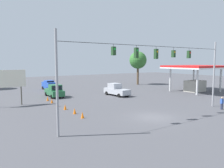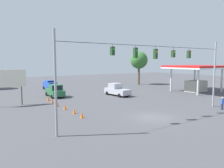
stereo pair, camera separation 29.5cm
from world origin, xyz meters
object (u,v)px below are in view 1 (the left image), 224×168
pickup_truck_green_withflow_far (55,91)px  traffic_cone_third (65,107)px  pickup_truck_silver_oncoming_far (116,90)px  sedan_blue_withflow_deep (49,85)px  traffic_cone_nearest (82,115)px  overhead_signal_span (156,67)px  tree_horizon_left (138,60)px  traffic_cone_second (75,111)px  gas_station (195,73)px  traffic_cone_farthest (48,99)px  pedestrian (222,103)px  traffic_cone_fourth (57,104)px  roadside_billboard (9,80)px  traffic_cone_fifth (52,101)px

pickup_truck_green_withflow_far → traffic_cone_third: pickup_truck_green_withflow_far is taller
pickup_truck_silver_oncoming_far → sedan_blue_withflow_deep: size_ratio=1.30×
traffic_cone_nearest → overhead_signal_span: bearing=148.0°
pickup_truck_silver_oncoming_far → overhead_signal_span: bearing=70.5°
overhead_signal_span → tree_horizon_left: same height
traffic_cone_second → gas_station: gas_station is taller
traffic_cone_farthest → tree_horizon_left: bearing=-158.7°
traffic_cone_nearest → pedestrian: pedestrian is taller
traffic_cone_second → traffic_cone_third: bearing=-88.3°
traffic_cone_second → traffic_cone_fourth: size_ratio=1.00×
overhead_signal_span → traffic_cone_third: overhead_signal_span is taller
traffic_cone_nearest → tree_horizon_left: (-26.82, -22.66, 5.89)m
traffic_cone_farthest → gas_station: size_ratio=0.06×
traffic_cone_second → traffic_cone_third: size_ratio=1.00×
sedan_blue_withflow_deep → traffic_cone_third: size_ratio=6.07×
sedan_blue_withflow_deep → traffic_cone_fourth: sedan_blue_withflow_deep is taller
pickup_truck_green_withflow_far → traffic_cone_fourth: size_ratio=7.97×
traffic_cone_fourth → traffic_cone_farthest: same height
pedestrian → traffic_cone_nearest: bearing=-19.5°
traffic_cone_nearest → roadside_billboard: (5.39, -11.07, 3.13)m
pickup_truck_green_withflow_far → pickup_truck_silver_oncoming_far: same height
sedan_blue_withflow_deep → traffic_cone_farthest: size_ratio=6.07×
traffic_cone_nearest → roadside_billboard: size_ratio=0.14×
gas_station → tree_horizon_left: bearing=-86.7°
traffic_cone_nearest → tree_horizon_left: bearing=-139.8°
pickup_truck_green_withflow_far → traffic_cone_fifth: size_ratio=7.97×
traffic_cone_third → pedestrian: bearing=146.9°
traffic_cone_second → traffic_cone_farthest: same height
gas_station → traffic_cone_second: bearing=8.3°
tree_horizon_left → overhead_signal_span: bearing=52.8°
sedan_blue_withflow_deep → traffic_cone_third: sedan_blue_withflow_deep is taller
traffic_cone_third → overhead_signal_span: bearing=126.0°
traffic_cone_second → roadside_billboard: bearing=-58.3°
sedan_blue_withflow_deep → traffic_cone_fifth: 15.71m
pickup_truck_silver_oncoming_far → traffic_cone_nearest: bearing=42.2°
traffic_cone_fifth → gas_station: bearing=172.2°
sedan_blue_withflow_deep → traffic_cone_second: bearing=79.4°
traffic_cone_second → gas_station: 28.20m
traffic_cone_fifth → overhead_signal_span: bearing=114.8°
overhead_signal_span → traffic_cone_third: size_ratio=31.53×
gas_station → roadside_billboard: (33.17, -4.83, -0.31)m
pedestrian → roadside_billboard: bearing=-37.7°
sedan_blue_withflow_deep → traffic_cone_nearest: bearing=80.1°
roadside_billboard → sedan_blue_withflow_deep: bearing=-124.8°
traffic_cone_nearest → roadside_billboard: 12.71m
traffic_cone_third → pedestrian: pedestrian is taller
pickup_truck_silver_oncoming_far → traffic_cone_farthest: bearing=-7.4°
traffic_cone_fifth → roadside_billboard: 6.34m
overhead_signal_span → pickup_truck_silver_oncoming_far: 16.31m
tree_horizon_left → traffic_cone_fifth: bearing=25.2°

